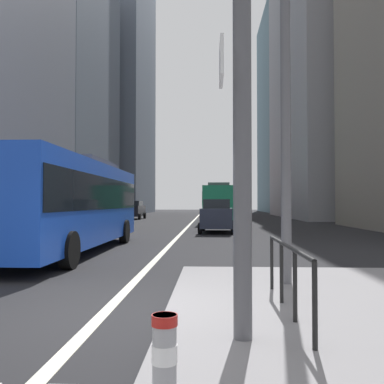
{
  "coord_description": "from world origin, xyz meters",
  "views": [
    {
      "loc": [
        1.68,
        -6.32,
        1.74
      ],
      "look_at": [
        -0.02,
        30.92,
        2.72
      ],
      "focal_mm": 38.68,
      "sensor_mm": 36.0,
      "label": 1
    }
  ],
  "objects_px": {
    "car_receding_near": "(217,216)",
    "traffic_signal_gantry": "(80,8)",
    "city_bus_blue_oncoming": "(70,200)",
    "car_receding_far": "(227,209)",
    "city_bus_red_distant": "(222,202)",
    "car_oncoming_mid": "(134,210)",
    "city_bus_red_receding": "(219,202)",
    "bollard_left": "(165,360)",
    "street_lamp_post": "(285,26)"
  },
  "relations": [
    {
      "from": "car_receding_near",
      "to": "city_bus_red_receding",
      "type": "bearing_deg",
      "value": 88.33
    },
    {
      "from": "city_bus_red_receding",
      "to": "car_oncoming_mid",
      "type": "distance_m",
      "value": 11.39
    },
    {
      "from": "car_receding_far",
      "to": "street_lamp_post",
      "type": "height_order",
      "value": "street_lamp_post"
    },
    {
      "from": "car_oncoming_mid",
      "to": "street_lamp_post",
      "type": "height_order",
      "value": "street_lamp_post"
    },
    {
      "from": "street_lamp_post",
      "to": "bollard_left",
      "type": "height_order",
      "value": "street_lamp_post"
    },
    {
      "from": "car_receding_near",
      "to": "traffic_signal_gantry",
      "type": "distance_m",
      "value": 19.88
    },
    {
      "from": "car_receding_far",
      "to": "bollard_left",
      "type": "bearing_deg",
      "value": -92.8
    },
    {
      "from": "city_bus_red_receding",
      "to": "car_receding_near",
      "type": "height_order",
      "value": "city_bus_red_receding"
    },
    {
      "from": "city_bus_red_receding",
      "to": "car_receding_far",
      "type": "height_order",
      "value": "city_bus_red_receding"
    },
    {
      "from": "city_bus_red_distant",
      "to": "street_lamp_post",
      "type": "distance_m",
      "value": 48.73
    },
    {
      "from": "city_bus_blue_oncoming",
      "to": "car_oncoming_mid",
      "type": "relative_size",
      "value": 2.57
    },
    {
      "from": "city_bus_red_distant",
      "to": "car_receding_near",
      "type": "distance_m",
      "value": 32.48
    },
    {
      "from": "city_bus_red_receding",
      "to": "car_receding_far",
      "type": "relative_size",
      "value": 2.32
    },
    {
      "from": "city_bus_red_distant",
      "to": "bollard_left",
      "type": "distance_m",
      "value": 53.84
    },
    {
      "from": "city_bus_red_distant",
      "to": "car_receding_far",
      "type": "xyz_separation_m",
      "value": [
        0.29,
        -9.33,
        -0.85
      ]
    },
    {
      "from": "city_bus_red_receding",
      "to": "city_bus_red_distant",
      "type": "relative_size",
      "value": 0.94
    },
    {
      "from": "car_receding_near",
      "to": "street_lamp_post",
      "type": "bearing_deg",
      "value": -86.05
    },
    {
      "from": "city_bus_blue_oncoming",
      "to": "city_bus_red_receding",
      "type": "distance_m",
      "value": 23.49
    },
    {
      "from": "bollard_left",
      "to": "car_oncoming_mid",
      "type": "bearing_deg",
      "value": 100.93
    },
    {
      "from": "city_bus_red_receding",
      "to": "city_bus_red_distant",
      "type": "height_order",
      "value": "same"
    },
    {
      "from": "traffic_signal_gantry",
      "to": "city_bus_red_receding",
      "type": "bearing_deg",
      "value": 85.86
    },
    {
      "from": "city_bus_red_receding",
      "to": "street_lamp_post",
      "type": "distance_m",
      "value": 28.99
    },
    {
      "from": "city_bus_blue_oncoming",
      "to": "car_receding_near",
      "type": "distance_m",
      "value": 11.52
    },
    {
      "from": "traffic_signal_gantry",
      "to": "car_oncoming_mid",
      "type": "bearing_deg",
      "value": 99.67
    },
    {
      "from": "city_bus_red_distant",
      "to": "car_receding_near",
      "type": "height_order",
      "value": "city_bus_red_distant"
    },
    {
      "from": "car_receding_near",
      "to": "bollard_left",
      "type": "distance_m",
      "value": 21.36
    },
    {
      "from": "city_bus_red_receding",
      "to": "car_receding_near",
      "type": "xyz_separation_m",
      "value": [
        -0.37,
        -12.61,
        -0.85
      ]
    },
    {
      "from": "city_bus_red_distant",
      "to": "car_receding_near",
      "type": "xyz_separation_m",
      "value": [
        -1.17,
        -32.44,
        -0.85
      ]
    },
    {
      "from": "city_bus_red_receding",
      "to": "city_bus_red_distant",
      "type": "bearing_deg",
      "value": 87.67
    },
    {
      "from": "city_bus_blue_oncoming",
      "to": "car_receding_far",
      "type": "relative_size",
      "value": 2.39
    },
    {
      "from": "car_receding_near",
      "to": "bollard_left",
      "type": "bearing_deg",
      "value": -91.93
    },
    {
      "from": "city_bus_blue_oncoming",
      "to": "city_bus_red_receding",
      "type": "xyz_separation_m",
      "value": [
        5.66,
        22.8,
        -0.0
      ]
    },
    {
      "from": "city_bus_blue_oncoming",
      "to": "car_receding_near",
      "type": "relative_size",
      "value": 2.49
    },
    {
      "from": "traffic_signal_gantry",
      "to": "car_receding_near",
      "type": "bearing_deg",
      "value": 84.28
    },
    {
      "from": "car_receding_far",
      "to": "traffic_signal_gantry",
      "type": "distance_m",
      "value": 42.9
    },
    {
      "from": "car_receding_near",
      "to": "street_lamp_post",
      "type": "distance_m",
      "value": 16.76
    },
    {
      "from": "city_bus_blue_oncoming",
      "to": "car_receding_near",
      "type": "bearing_deg",
      "value": 62.56
    },
    {
      "from": "city_bus_red_distant",
      "to": "car_receding_near",
      "type": "relative_size",
      "value": 2.57
    },
    {
      "from": "car_oncoming_mid",
      "to": "car_receding_near",
      "type": "relative_size",
      "value": 0.97
    },
    {
      "from": "car_oncoming_mid",
      "to": "city_bus_red_receding",
      "type": "bearing_deg",
      "value": -37.71
    },
    {
      "from": "city_bus_red_receding",
      "to": "car_oncoming_mid",
      "type": "xyz_separation_m",
      "value": [
        -8.99,
        6.95,
        -0.85
      ]
    },
    {
      "from": "city_bus_red_distant",
      "to": "car_receding_near",
      "type": "bearing_deg",
      "value": -92.07
    },
    {
      "from": "car_oncoming_mid",
      "to": "car_receding_far",
      "type": "xyz_separation_m",
      "value": [
        10.08,
        3.56,
        0.0
      ]
    },
    {
      "from": "car_receding_far",
      "to": "traffic_signal_gantry",
      "type": "relative_size",
      "value": 0.77
    },
    {
      "from": "city_bus_blue_oncoming",
      "to": "city_bus_red_distant",
      "type": "distance_m",
      "value": 43.12
    },
    {
      "from": "city_bus_blue_oncoming",
      "to": "street_lamp_post",
      "type": "bearing_deg",
      "value": -42.98
    },
    {
      "from": "city_bus_blue_oncoming",
      "to": "car_oncoming_mid",
      "type": "bearing_deg",
      "value": 96.38
    },
    {
      "from": "car_receding_near",
      "to": "car_receding_far",
      "type": "relative_size",
      "value": 0.96
    },
    {
      "from": "car_receding_far",
      "to": "bollard_left",
      "type": "distance_m",
      "value": 44.51
    },
    {
      "from": "car_receding_near",
      "to": "street_lamp_post",
      "type": "relative_size",
      "value": 0.55
    }
  ]
}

